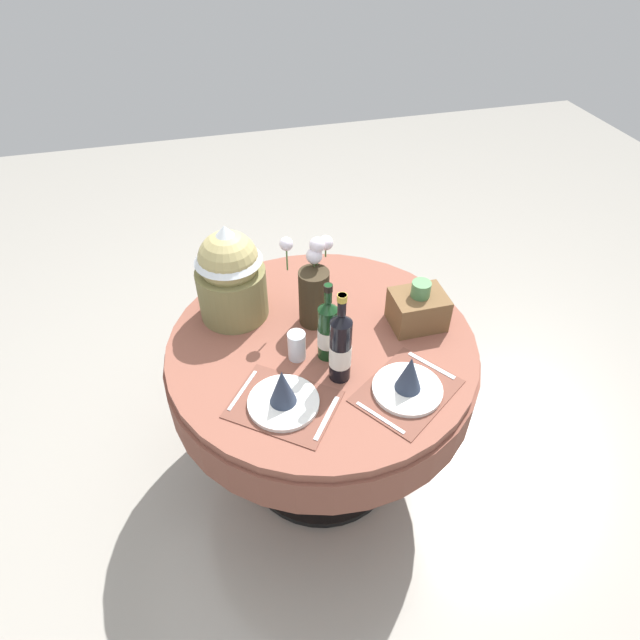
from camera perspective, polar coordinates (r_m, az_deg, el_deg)
ground at (r=2.61m, az=0.17°, el=-14.67°), size 8.00×8.00×0.00m
dining_table at (r=2.12m, az=0.20°, el=-5.02°), size 1.19×1.19×0.77m
place_setting_left at (r=1.77m, az=-3.95°, el=-8.01°), size 0.43×0.41×0.16m
place_setting_right at (r=1.83m, az=9.39°, el=-6.53°), size 0.43×0.41×0.16m
flower_vase at (r=2.01m, az=-0.68°, el=3.38°), size 0.21×0.17×0.37m
wine_bottle_left at (r=1.79m, az=2.19°, el=-2.88°), size 0.08×0.08×0.36m
wine_bottle_centre at (r=1.88m, az=0.72°, el=-1.06°), size 0.07×0.07×0.32m
tumbler_near_right at (r=1.92m, az=-2.49°, el=-2.75°), size 0.07×0.07×0.11m
gift_tub_back_left at (r=2.04m, az=-9.59°, el=5.31°), size 0.27×0.27×0.40m
woven_basket_side_right at (r=2.08m, az=10.39°, el=1.23°), size 0.20×0.16×0.20m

